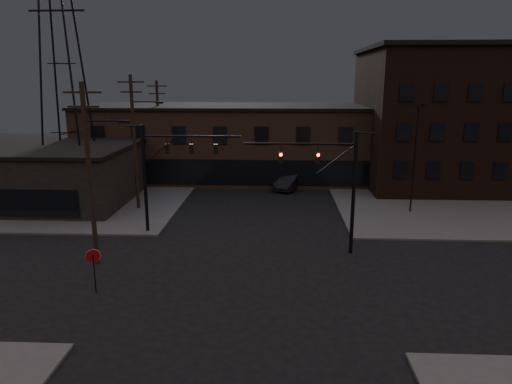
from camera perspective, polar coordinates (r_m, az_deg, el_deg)
ground at (r=26.45m, az=-1.05°, el=-10.95°), size 140.00×140.00×0.00m
sidewalk_ne at (r=51.47m, az=25.97°, el=0.10°), size 30.00×30.00×0.15m
sidewalk_nw at (r=52.82m, az=-23.92°, el=0.64°), size 30.00×30.00×0.15m
building_row at (r=52.46m, az=0.92°, el=6.12°), size 40.00×12.00×8.00m
building_right at (r=54.11m, az=25.11°, el=8.26°), size 22.00×16.00×14.00m
building_left at (r=46.23m, az=-25.24°, el=1.83°), size 16.00×12.00×5.00m
traffic_signal_near at (r=29.35m, az=9.98°, el=1.53°), size 7.12×0.24×8.00m
traffic_signal_far at (r=33.57m, az=-11.72°, el=3.15°), size 7.12×0.24×8.00m
stop_sign at (r=25.70m, az=-19.66°, el=-8.09°), size 0.72×0.33×2.48m
utility_pole_near at (r=28.68m, az=-20.01°, el=2.52°), size 3.70×0.28×11.00m
utility_pole_mid at (r=40.12m, az=-14.88°, el=6.31°), size 3.70×0.28×11.50m
utility_pole_far at (r=51.91m, az=-12.05°, el=7.72°), size 2.20×0.28×11.00m
transmission_tower at (r=46.32m, az=-23.13°, el=14.56°), size 7.00×7.00×25.00m
lot_light_a at (r=40.02m, az=19.29°, el=5.08°), size 1.50×0.28×9.14m
lot_light_b at (r=46.67m, az=24.69°, el=5.76°), size 1.50×0.28×9.14m
parked_car_lot_a at (r=48.78m, az=19.12°, el=1.04°), size 4.67×2.99×1.48m
parked_car_lot_b at (r=50.72m, az=25.58°, el=0.87°), size 5.25×3.43×1.41m
car_crossing at (r=47.40m, az=4.25°, el=1.36°), size 3.53×5.42×1.69m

